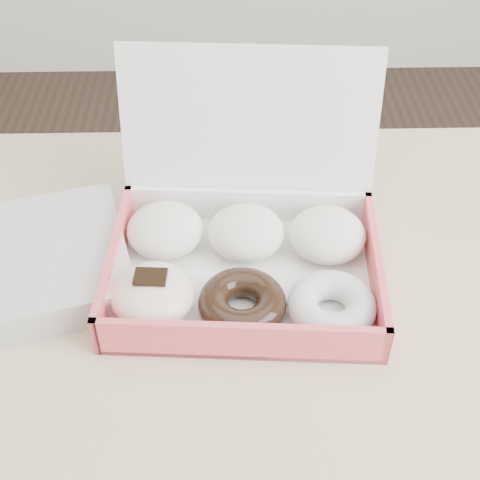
{
  "coord_description": "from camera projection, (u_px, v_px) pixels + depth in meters",
  "views": [
    {
      "loc": [
        -0.04,
        -0.46,
        1.31
      ],
      "look_at": [
        -0.03,
        0.11,
        0.79
      ],
      "focal_mm": 50.0,
      "sensor_mm": 36.0,
      "label": 1
    }
  ],
  "objects": [
    {
      "name": "table",
      "position": [
        269.0,
        381.0,
        0.77
      ],
      "size": [
        1.2,
        0.8,
        0.75
      ],
      "color": "tan",
      "rests_on": "ground"
    },
    {
      "name": "donut_box",
      "position": [
        242.0,
        250.0,
        0.76
      ],
      "size": [
        0.32,
        0.29,
        0.22
      ],
      "rotation": [
        0.0,
        0.0,
        -0.07
      ],
      "color": "white",
      "rests_on": "table"
    },
    {
      "name": "newspapers",
      "position": [
        16.0,
        267.0,
        0.76
      ],
      "size": [
        0.29,
        0.26,
        0.04
      ],
      "primitive_type": "cube",
      "rotation": [
        0.0,
        0.0,
        0.27
      ],
      "color": "beige",
      "rests_on": "table"
    }
  ]
}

